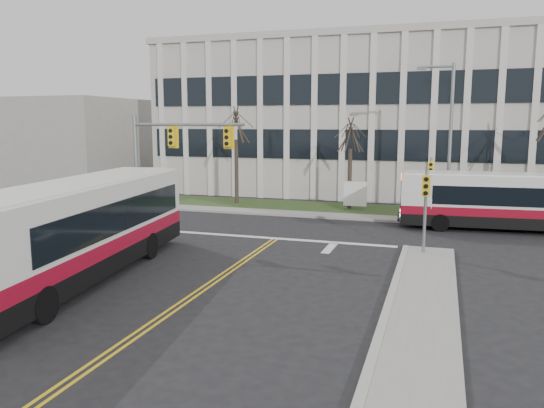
{
  "coord_description": "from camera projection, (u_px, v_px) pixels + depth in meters",
  "views": [
    {
      "loc": [
        7.8,
        -16.77,
        5.79
      ],
      "look_at": [
        0.26,
        6.71,
        2.0
      ],
      "focal_mm": 35.0,
      "sensor_mm": 36.0,
      "label": 1
    }
  ],
  "objects": [
    {
      "name": "ground",
      "position": [
        208.0,
        286.0,
        19.02
      ],
      "size": [
        120.0,
        120.0,
        0.0
      ],
      "primitive_type": "plane",
      "color": "black",
      "rests_on": "ground"
    },
    {
      "name": "sidewalk_east",
      "position": [
        418.0,
        377.0,
        12.04
      ],
      "size": [
        2.0,
        26.0,
        0.14
      ],
      "primitive_type": "cube",
      "color": "#9E9B93",
      "rests_on": "ground"
    },
    {
      "name": "sidewalk_cross",
      "position": [
        390.0,
        219.0,
        31.8
      ],
      "size": [
        44.0,
        1.6,
        0.14
      ],
      "primitive_type": "cube",
      "color": "#9E9B93",
      "rests_on": "ground"
    },
    {
      "name": "building_lawn",
      "position": [
        394.0,
        212.0,
        34.44
      ],
      "size": [
        44.0,
        5.0,
        0.12
      ],
      "primitive_type": "cube",
      "color": "#30491F",
      "rests_on": "ground"
    },
    {
      "name": "office_building",
      "position": [
        409.0,
        120.0,
        44.83
      ],
      "size": [
        40.0,
        16.0,
        12.0
      ],
      "primitive_type": "cube",
      "color": "beige",
      "rests_on": "ground"
    },
    {
      "name": "building_annex",
      "position": [
        73.0,
        142.0,
        50.73
      ],
      "size": [
        12.0,
        12.0,
        8.0
      ],
      "primitive_type": "cube",
      "color": "#9E9B93",
      "rests_on": "ground"
    },
    {
      "name": "mast_arm_signal",
      "position": [
        164.0,
        153.0,
        26.81
      ],
      "size": [
        6.11,
        0.38,
        6.2
      ],
      "color": "slate",
      "rests_on": "ground"
    },
    {
      "name": "signal_pole_near",
      "position": [
        426.0,
        199.0,
        22.95
      ],
      "size": [
        0.34,
        0.39,
        3.8
      ],
      "color": "slate",
      "rests_on": "ground"
    },
    {
      "name": "signal_pole_far",
      "position": [
        430.0,
        180.0,
        30.95
      ],
      "size": [
        0.34,
        0.39,
        3.8
      ],
      "color": "slate",
      "rests_on": "ground"
    },
    {
      "name": "streetlight",
      "position": [
        447.0,
        133.0,
        31.05
      ],
      "size": [
        2.15,
        0.25,
        9.2
      ],
      "color": "slate",
      "rests_on": "ground"
    },
    {
      "name": "directory_sign",
      "position": [
        355.0,
        194.0,
        34.55
      ],
      "size": [
        1.5,
        0.12,
        2.0
      ],
      "color": "slate",
      "rests_on": "ground"
    },
    {
      "name": "tree_left",
      "position": [
        236.0,
        127.0,
        36.93
      ],
      "size": [
        1.8,
        1.8,
        7.7
      ],
      "color": "#42352B",
      "rests_on": "ground"
    },
    {
      "name": "tree_mid",
      "position": [
        351.0,
        137.0,
        34.8
      ],
      "size": [
        1.8,
        1.8,
        6.82
      ],
      "color": "#42352B",
      "rests_on": "ground"
    },
    {
      "name": "bus_main",
      "position": [
        78.0,
        232.0,
        19.54
      ],
      "size": [
        4.58,
        13.67,
        3.58
      ],
      "primitive_type": null,
      "rotation": [
        0.0,
        0.0,
        0.13
      ],
      "color": "silver",
      "rests_on": "ground"
    },
    {
      "name": "bus_cross",
      "position": [
        510.0,
        203.0,
        28.52
      ],
      "size": [
        11.53,
        3.25,
        3.04
      ],
      "primitive_type": null,
      "rotation": [
        0.0,
        0.0,
        -1.5
      ],
      "color": "silver",
      "rests_on": "ground"
    },
    {
      "name": "newspaper_box_blue",
      "position": [
        17.0,
        247.0,
        22.86
      ],
      "size": [
        0.53,
        0.49,
        0.95
      ],
      "primitive_type": "cube",
      "rotation": [
        0.0,
        0.0,
        0.08
      ],
      "color": "#161F9C",
      "rests_on": "ground"
    },
    {
      "name": "newspaper_box_red",
      "position": [
        11.0,
        272.0,
        19.08
      ],
      "size": [
        0.54,
        0.5,
        0.95
      ],
      "primitive_type": "cube",
      "rotation": [
        0.0,
        0.0,
        -0.09
      ],
      "color": "#A31524",
      "rests_on": "ground"
    }
  ]
}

